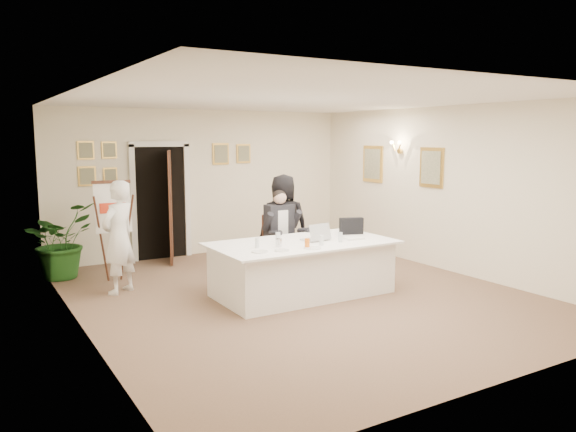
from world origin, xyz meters
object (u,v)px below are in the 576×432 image
at_px(potted_palm, 60,241).
at_px(laptop_bag, 351,226).
at_px(conference_table, 302,268).
at_px(standing_woman, 283,224).
at_px(steel_jug, 279,243).
at_px(laptop, 315,231).
at_px(standing_man, 119,237).
at_px(flip_chart, 113,236).
at_px(oj_glass, 307,243).
at_px(seated_man, 281,233).
at_px(paper_stack, 353,238).

xyz_separation_m(potted_palm, laptop_bag, (3.87, -2.67, 0.29)).
relative_size(conference_table, laptop_bag, 7.17).
height_order(standing_woman, steel_jug, standing_woman).
relative_size(laptop, laptop_bag, 1.04).
height_order(conference_table, potted_palm, potted_palm).
xyz_separation_m(standing_man, potted_palm, (-0.60, 1.40, -0.22)).
distance_m(flip_chart, laptop_bag, 3.75).
bearing_deg(laptop_bag, conference_table, -152.51).
bearing_deg(oj_glass, seated_man, 73.25).
bearing_deg(seated_man, flip_chart, 142.45).
height_order(potted_palm, paper_stack, potted_palm).
distance_m(paper_stack, oj_glass, 0.97).
xyz_separation_m(flip_chart, potted_palm, (-0.69, 0.69, -0.12)).
xyz_separation_m(flip_chart, standing_woman, (2.61, -0.85, 0.10)).
bearing_deg(standing_woman, seated_man, 72.59).
xyz_separation_m(laptop_bag, steel_jug, (-1.48, -0.31, -0.07)).
distance_m(standing_man, oj_glass, 2.78).
distance_m(potted_palm, oj_glass, 4.21).
relative_size(standing_man, laptop_bag, 4.51).
distance_m(standing_man, laptop_bag, 3.50).
relative_size(standing_man, steel_jug, 15.10).
distance_m(laptop_bag, steel_jug, 1.51).
xyz_separation_m(paper_stack, steel_jug, (-1.24, 0.06, 0.04)).
bearing_deg(potted_palm, seated_man, -29.14).
bearing_deg(flip_chart, oj_glass, -52.07).
bearing_deg(standing_man, steel_jug, 103.41).
bearing_deg(laptop, seated_man, 81.05).
xyz_separation_m(conference_table, steel_jug, (-0.47, -0.14, 0.44)).
bearing_deg(laptop, oj_glass, -140.94).
bearing_deg(laptop_bag, flip_chart, 166.05).
relative_size(laptop, paper_stack, 1.36).
bearing_deg(seated_man, oj_glass, -120.88).
bearing_deg(steel_jug, oj_glass, -42.57).
bearing_deg(paper_stack, steel_jug, 177.07).
xyz_separation_m(seated_man, flip_chart, (-2.44, 1.06, 0.01)).
relative_size(standing_woman, oj_glass, 12.84).
xyz_separation_m(laptop_bag, paper_stack, (-0.24, -0.37, -0.11)).
bearing_deg(standing_woman, laptop_bag, 139.10).
height_order(conference_table, laptop, laptop).
height_order(laptop, oj_glass, laptop).
relative_size(flip_chart, potted_palm, 1.29).
bearing_deg(oj_glass, laptop, 46.36).
xyz_separation_m(standing_man, standing_woman, (2.70, -0.14, 0.00)).
bearing_deg(conference_table, potted_palm, 135.23).
distance_m(potted_palm, paper_stack, 4.73).
height_order(flip_chart, laptop_bag, flip_chart).
bearing_deg(standing_woman, laptop, 103.33).
distance_m(seated_man, laptop, 1.07).
height_order(seated_man, standing_woman, standing_woman).
bearing_deg(conference_table, laptop, 8.10).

